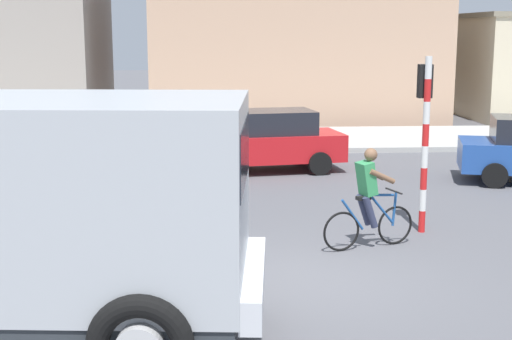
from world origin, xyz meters
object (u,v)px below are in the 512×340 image
traffic_light_pole (425,120)px  truck_foreground (20,206)px  cyclist (369,198)px  car_far_side (104,136)px  car_red_near (267,140)px

traffic_light_pole → truck_foreground: bearing=-142.7°
cyclist → car_far_side: cyclist is taller
cyclist → truck_foreground: bearing=-143.4°
truck_foreground → cyclist: truck_foreground is taller
car_far_side → traffic_light_pole: bearing=-46.8°
truck_foreground → traffic_light_pole: size_ratio=1.75×
traffic_light_pole → car_red_near: size_ratio=0.76×
car_red_near → car_far_side: (-4.39, 1.15, 0.00)m
car_far_side → truck_foreground: bearing=-86.4°
car_red_near → traffic_light_pole: bearing=-68.5°
cyclist → traffic_light_pole: (1.20, 1.01, 1.20)m
cyclist → car_far_side: bearing=124.2°
cyclist → traffic_light_pole: size_ratio=0.54×
cyclist → traffic_light_pole: 1.98m
car_far_side → cyclist: bearing=-55.8°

